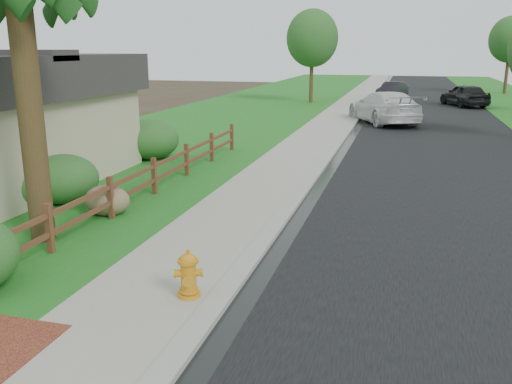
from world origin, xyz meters
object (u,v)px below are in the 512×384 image
(fire_hydrant, at_px, (188,275))
(ranch_fence, at_px, (134,184))
(white_suv, at_px, (384,107))
(dark_car_mid, at_px, (465,95))

(fire_hydrant, bearing_deg, ranch_fence, 126.04)
(fire_hydrant, relative_size, white_suv, 0.14)
(ranch_fence, bearing_deg, white_suv, 73.37)
(ranch_fence, height_order, white_suv, white_suv)
(fire_hydrant, bearing_deg, dark_car_mid, 77.98)
(white_suv, relative_size, dark_car_mid, 1.29)
(white_suv, distance_m, dark_car_mid, 11.89)
(ranch_fence, height_order, fire_hydrant, ranch_fence)
(fire_hydrant, relative_size, dark_car_mid, 0.18)
(dark_car_mid, bearing_deg, white_suv, 42.44)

